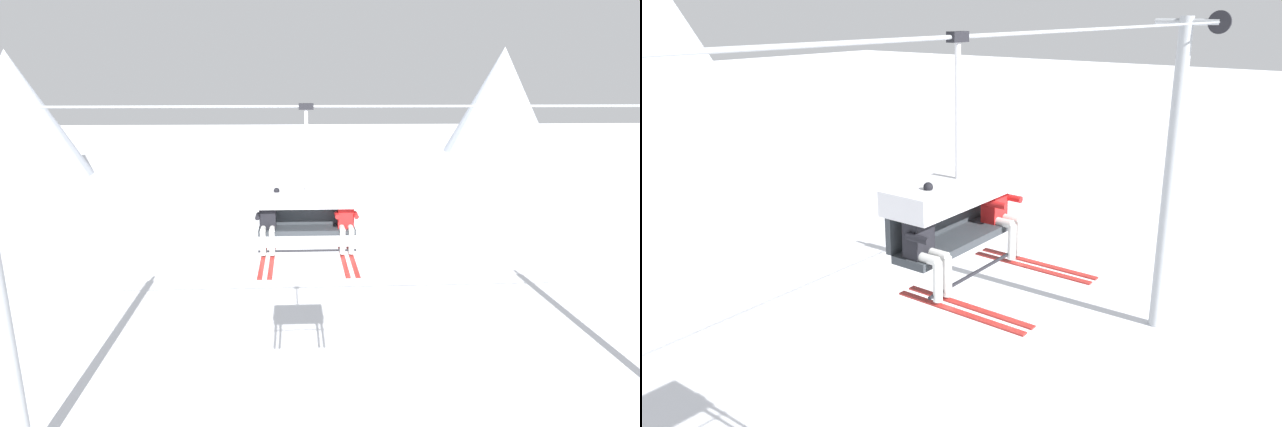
% 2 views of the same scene
% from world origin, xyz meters
% --- Properties ---
extents(mountain_peak_west, '(12.76, 12.76, 11.93)m').
position_xyz_m(mountain_peak_west, '(-26.96, 38.91, 5.96)').
color(mountain_peak_west, silver).
rests_on(mountain_peak_west, ground_plane).
extents(mountain_peak_central, '(13.72, 13.72, 13.32)m').
position_xyz_m(mountain_peak_central, '(26.45, 54.79, 6.66)').
color(mountain_peak_central, silver).
rests_on(mountain_peak_central, ground_plane).
extents(lift_cable, '(19.55, 0.05, 0.05)m').
position_xyz_m(lift_cable, '(1.94, -0.80, 8.54)').
color(lift_cable, '#9EA3A8').
extents(chairlift_chair, '(1.98, 0.74, 2.87)m').
position_xyz_m(chairlift_chair, '(-0.04, -0.73, 6.61)').
color(chairlift_chair, '#33383D').
extents(skier_black, '(0.48, 1.70, 1.34)m').
position_xyz_m(skier_black, '(-0.81, -0.94, 6.32)').
color(skier_black, black).
extents(skier_red, '(0.46, 1.70, 1.23)m').
position_xyz_m(skier_red, '(0.75, -0.95, 6.30)').
color(skier_red, red).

